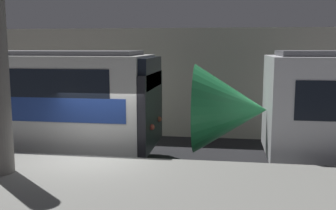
% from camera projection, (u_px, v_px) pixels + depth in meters
% --- Properties ---
extents(ground_plane, '(120.00, 120.00, 0.00)m').
position_uv_depth(ground_plane, '(92.00, 188.00, 10.68)').
color(ground_plane, black).
extents(platform, '(40.00, 3.77, 0.92)m').
position_uv_depth(platform, '(63.00, 199.00, 8.76)').
color(platform, slate).
rests_on(platform, ground).
extents(station_rear_barrier, '(50.00, 0.15, 4.56)m').
position_uv_depth(station_rear_barrier, '(142.00, 83.00, 16.68)').
color(station_rear_barrier, '#B2AD9E').
rests_on(station_rear_barrier, ground).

